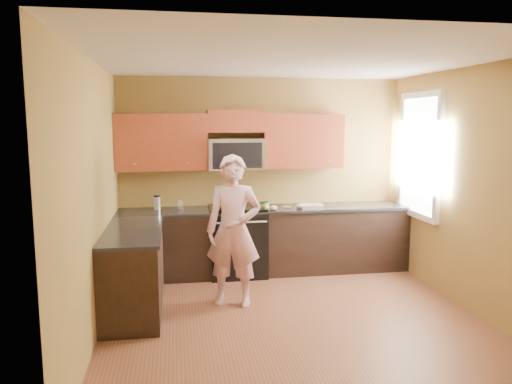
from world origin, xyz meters
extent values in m
plane|color=brown|center=(0.00, 0.00, 0.00)|extent=(4.00, 4.00, 0.00)
plane|color=white|center=(0.00, 0.00, 2.70)|extent=(4.00, 4.00, 0.00)
plane|color=olive|center=(0.00, 2.00, 1.35)|extent=(4.00, 0.00, 4.00)
plane|color=olive|center=(0.00, -2.00, 1.35)|extent=(4.00, 0.00, 4.00)
plane|color=olive|center=(-2.00, 0.00, 1.35)|extent=(0.00, 4.00, 4.00)
plane|color=olive|center=(2.00, 0.00, 1.35)|extent=(0.00, 4.00, 4.00)
cube|color=black|center=(0.00, 1.70, 0.44)|extent=(4.00, 0.60, 0.88)
cube|color=black|center=(-1.70, 0.60, 0.44)|extent=(0.60, 1.60, 0.88)
cube|color=black|center=(0.00, 1.69, 0.90)|extent=(4.00, 0.62, 0.04)
cube|color=black|center=(-1.69, 0.60, 0.90)|extent=(0.62, 1.60, 0.04)
cube|color=maroon|center=(-0.40, 1.83, 2.10)|extent=(0.76, 0.33, 0.30)
imported|color=pink|center=(-0.58, 0.58, 0.87)|extent=(0.73, 0.60, 1.73)
cube|color=#B27F47|center=(0.29, 1.67, 0.93)|extent=(0.14, 0.14, 0.01)
ellipsoid|color=silver|center=(0.07, 1.51, 0.95)|extent=(0.12, 0.13, 0.06)
ellipsoid|color=silver|center=(0.45, 1.55, 0.95)|extent=(0.14, 0.15, 0.07)
cube|color=white|center=(0.62, 1.57, 0.95)|extent=(0.32, 0.26, 0.05)
cylinder|color=silver|center=(-1.15, 1.79, 0.98)|extent=(0.09, 0.09, 0.12)
camera|label=1|loc=(-1.21, -4.85, 2.10)|focal=34.43mm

